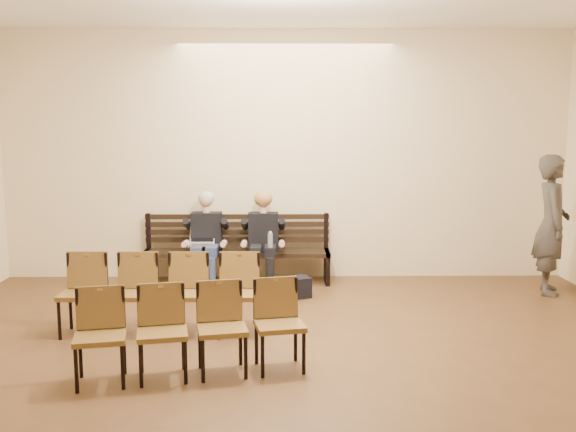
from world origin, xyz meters
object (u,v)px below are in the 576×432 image
Objects in this scene: chair_row_front at (161,295)px; laptop at (201,246)px; water_bottle at (270,249)px; bench at (237,267)px; seated_woman at (263,242)px; seated_man at (206,241)px; chair_row_back at (192,331)px; passerby at (552,214)px; bag at (295,288)px.

laptop is at bearing 84.92° from chair_row_front.
water_bottle is 0.11× the size of chair_row_front.
chair_row_front reaches higher than bench.
laptop is at bearing -170.11° from seated_woman.
seated_woman reaches higher than bench.
bench is 0.58m from seated_man.
chair_row_back is at bearing -102.36° from water_bottle.
water_bottle is 0.11× the size of passerby.
chair_row_front is (-0.24, -2.08, -0.19)m from seated_man.
bag is 0.17× the size of passerby.
chair_row_back is (-0.54, -3.22, -0.18)m from seated_woman.
bench is 2.20× the size of seated_woman.
passerby is 5.13m from chair_row_back.
chair_row_front is (-1.45, -1.41, 0.30)m from bag.
passerby is 1.00× the size of chair_row_front.
chair_row_front is at bearing -96.62° from seated_man.
chair_row_back is (-0.16, -3.34, 0.18)m from bench.
water_bottle is 2.12m from chair_row_front.
passerby is (3.33, 0.20, 0.91)m from bag.
seated_man reaches higher than water_bottle.
seated_woman reaches higher than chair_row_back.
passerby reaches higher than water_bottle.
water_bottle is 0.62× the size of bag.
passerby is at bearing -2.82° from water_bottle.
seated_woman reaches higher than bag.
bench is 1.13m from bag.
water_bottle is (0.94, -0.15, -0.01)m from laptop.
passerby is at bearing -6.04° from seated_man.
passerby reaches higher than chair_row_back.
water_bottle is 0.66m from bag.
water_bottle is at bearing 101.80° from passerby.
laptop is 3.09m from chair_row_back.
seated_woman is 0.60× the size of chair_row_back.
laptop reaches higher than bench.
seated_woman is 0.57× the size of chair_row_front.
seated_man is at bearing 98.59° from passerby.
bench is 1.31× the size of chair_row_back.
passerby is at bearing -7.29° from seated_woman.
bag is (0.43, -0.68, -0.46)m from seated_woman.
chair_row_front is (-0.65, -2.20, 0.20)m from bench.
water_bottle is 2.99m from chair_row_back.
water_bottle is at bearing 130.72° from bag.
chair_row_back reaches higher than bag.
seated_man is 0.59× the size of passerby.
bench is 3.35m from chair_row_back.
seated_man is at bearing 83.97° from chair_row_front.
seated_woman is at bearing 64.39° from chair_row_front.
bag is at bearing -29.21° from seated_man.
bag is at bearing -27.46° from laptop.
laptop is 1.44m from bag.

